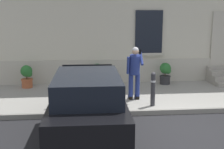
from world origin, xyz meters
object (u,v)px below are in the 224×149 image
Objects in this scene: hatchback_car_black at (88,102)px; planter_terracotta at (27,76)px; person_on_phone at (135,70)px; planter_olive at (98,74)px; planter_charcoal at (165,73)px; bollard_near_person at (153,88)px.

planter_terracotta is (-2.23, 4.20, -0.18)m from hatchback_car_black.
hatchback_car_black is 2.35× the size of person_on_phone.
hatchback_car_black is 4.76× the size of planter_olive.
planter_terracotta and planter_olive have the same top height.
planter_charcoal is at bearing 60.07° from person_on_phone.
planter_olive is at bearing 83.85° from hatchback_car_black.
hatchback_car_black is 4.76× the size of planter_terracotta.
bollard_near_person is at bearing 36.97° from hatchback_car_black.
bollard_near_person is at bearing -61.31° from planter_olive.
hatchback_car_black is 2.73m from person_on_phone.
planter_olive is at bearing 118.69° from bollard_near_person.
person_on_phone is at bearing 122.44° from bollard_near_person.
planter_charcoal is at bearing 0.57° from planter_terracotta.
bollard_near_person is (2.01, 1.51, -0.08)m from hatchback_car_black.
planter_charcoal is (3.16, 4.26, -0.18)m from hatchback_car_black.
hatchback_car_black is 2.51m from bollard_near_person.
bollard_near_person reaches higher than planter_charcoal.
planter_olive is at bearing 178.56° from planter_charcoal.
hatchback_car_black is 3.92× the size of bollard_near_person.
planter_olive is at bearing 125.62° from person_on_phone.
bollard_near_person is 1.22× the size of planter_charcoal.
planter_charcoal is (1.60, 2.04, -0.54)m from person_on_phone.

